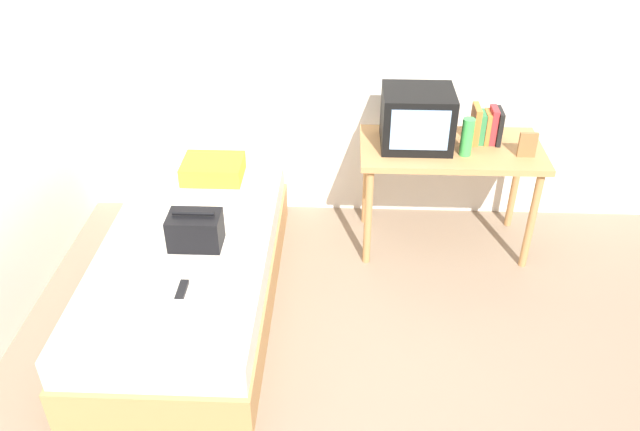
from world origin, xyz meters
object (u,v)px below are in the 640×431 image
object	(u,v)px
tv	(417,118)
remote_dark	(182,290)
handbag	(195,230)
magazine	(139,278)
water_bottle	(467,137)
remote_silver	(147,230)
desk	(450,160)
picture_frame	(528,145)
pillow	(213,169)
folded_towel	(179,320)
bed	(190,273)
book_row	(486,126)

from	to	relation	value
tv	remote_dark	xyz separation A→B (m)	(-1.28, -1.15, -0.47)
handbag	magazine	distance (m)	0.42
water_bottle	remote_silver	bearing A→B (deg)	-165.93
desk	magazine	xyz separation A→B (m)	(-1.77, -1.03, -0.20)
picture_frame	handbag	xyz separation A→B (m)	(-1.96, -0.59, -0.28)
water_bottle	magazine	distance (m)	2.10
tv	picture_frame	world-z (taller)	tv
pillow	magazine	world-z (taller)	pillow
remote_silver	folded_towel	size ratio (longest dim) A/B	0.51
remote_dark	pillow	bearing A→B (deg)	92.38
picture_frame	folded_towel	distance (m)	2.32
picture_frame	remote_silver	distance (m)	2.36
handbag	remote_dark	distance (m)	0.43
picture_frame	handbag	bearing A→B (deg)	-163.29
remote_silver	remote_dark	bearing A→B (deg)	-58.81
handbag	bed	bearing A→B (deg)	165.63
bed	handbag	distance (m)	0.34
remote_silver	folded_towel	world-z (taller)	folded_towel
water_bottle	picture_frame	distance (m)	0.37
tv	pillow	world-z (taller)	tv
picture_frame	pillow	bearing A→B (deg)	174.65
handbag	magazine	world-z (taller)	handbag
tv	book_row	world-z (taller)	tv
folded_towel	book_row	bearing A→B (deg)	40.65
water_bottle	handbag	bearing A→B (deg)	-159.39
handbag	remote_dark	size ratio (longest dim) A/B	1.92
folded_towel	desk	bearing A→B (deg)	42.97
pillow	remote_silver	world-z (taller)	pillow
remote_silver	desk	bearing A→B (deg)	17.65
bed	pillow	distance (m)	0.81
pillow	handbag	size ratio (longest dim) A/B	1.34
folded_towel	water_bottle	bearing A→B (deg)	39.40
water_bottle	pillow	world-z (taller)	water_bottle
magazine	remote_dark	xyz separation A→B (m)	(0.26, -0.10, 0.01)
magazine	pillow	bearing A→B (deg)	79.33
desk	handbag	xyz separation A→B (m)	(-1.52, -0.71, -0.11)
magazine	remote_dark	distance (m)	0.28
tv	picture_frame	distance (m)	0.69
book_row	remote_dark	xyz separation A→B (m)	(-1.73, -1.21, -0.41)
desk	bed	bearing A→B (deg)	-156.68
pillow	folded_towel	xyz separation A→B (m)	(0.09, -1.44, -0.03)
water_bottle	remote_silver	size ratio (longest dim) A/B	1.68
tv	book_row	size ratio (longest dim) A/B	1.82
bed	remote_dark	distance (m)	0.51
bed	picture_frame	xyz separation A→B (m)	(2.03, 0.57, 0.61)
handbag	magazine	xyz separation A→B (m)	(-0.25, -0.32, -0.10)
tv	bed	bearing A→B (deg)	-152.49
bed	desk	xyz separation A→B (m)	(1.60, 0.69, 0.43)
bed	folded_towel	size ratio (longest dim) A/B	7.14
remote_dark	bed	bearing A→B (deg)	100.05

